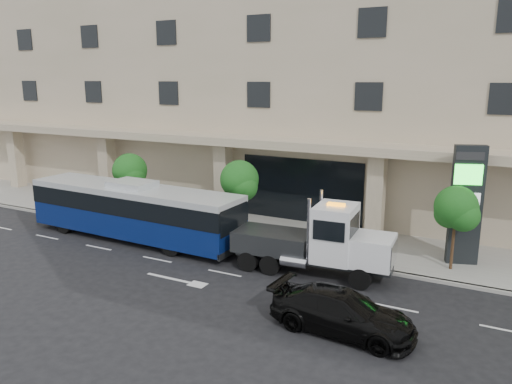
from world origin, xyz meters
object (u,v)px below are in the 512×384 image
at_px(city_bus, 134,210).
at_px(signage_pylon, 466,204).
at_px(black_sedan, 342,312).
at_px(tow_truck, 319,242).

bearing_deg(city_bus, signage_pylon, 15.55).
relative_size(black_sedan, signage_pylon, 0.92).
bearing_deg(tow_truck, city_bus, 175.29).
bearing_deg(black_sedan, city_bus, 74.57).
distance_m(tow_truck, black_sedan, 5.48).
xyz_separation_m(city_bus, signage_pylon, (17.04, 4.10, 1.38)).
distance_m(tow_truck, signage_pylon, 7.41).
bearing_deg(signage_pylon, tow_truck, -161.84).
height_order(city_bus, black_sedan, city_bus).
bearing_deg(city_bus, black_sedan, -17.54).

